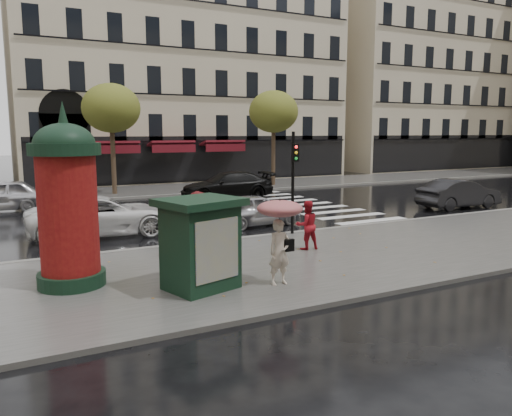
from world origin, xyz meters
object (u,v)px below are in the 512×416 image
car_silver (255,210)px  car_black (227,185)px  newsstand (200,243)px  woman_red (307,225)px  man_burgundy (198,225)px  morris_column (68,199)px  traffic_light (294,173)px  car_darkgrey (459,194)px  car_white (103,216)px  woman_umbrella (280,228)px

car_silver → car_black: car_black is taller
car_silver → newsstand: bearing=139.7°
woman_red → man_burgundy: man_burgundy is taller
car_silver → morris_column: bearing=120.4°
traffic_light → newsstand: bearing=-139.9°
car_darkgrey → car_white: car_white is taller
traffic_light → car_white: traffic_light is taller
car_black → car_white: bearing=-43.4°
woman_umbrella → car_silver: 8.38m
woman_red → car_white: (-5.21, 5.74, -0.15)m
car_silver → car_white: bearing=77.0°
man_burgundy → car_black: (6.56, 12.59, -0.34)m
car_silver → car_black: 8.54m
traffic_light → car_silver: size_ratio=0.94×
car_darkgrey → car_white: 17.25m
morris_column → car_black: bearing=53.1°
newsstand → car_darkgrey: 17.72m
woman_red → newsstand: size_ratio=0.72×
traffic_light → newsstand: traffic_light is taller
car_darkgrey → car_white: size_ratio=0.83×
car_silver → man_burgundy: bearing=132.4°
car_black → car_darkgrey: bearing=51.0°
newsstand → car_white: newsstand is taller
car_black → woman_red: bearing=-8.1°
traffic_light → car_darkgrey: traffic_light is taller
car_silver → car_darkgrey: bearing=-96.9°
car_black → car_silver: bearing=-11.4°
traffic_light → car_black: traffic_light is taller
woman_red → car_black: size_ratio=0.29×
woman_umbrella → traffic_light: traffic_light is taller
traffic_light → car_silver: traffic_light is taller
woman_umbrella → morris_column: morris_column is taller
woman_umbrella → car_silver: size_ratio=0.55×
woman_umbrella → man_burgundy: bearing=104.5°
woman_red → man_burgundy: size_ratio=0.78×
woman_umbrella → car_black: 16.86m
traffic_light → car_silver: 3.12m
woman_red → man_burgundy: (-3.46, 0.46, 0.22)m
woman_umbrella → car_silver: (3.28, 7.67, -0.86)m
car_silver → traffic_light: bearing=-179.5°
newsstand → car_white: (-0.77, 7.96, -0.49)m
woman_red → car_darkgrey: woman_red is taller
morris_column → car_white: bearing=73.1°
woman_red → morris_column: morris_column is taller
car_white → traffic_light: bearing=-116.5°
woman_red → car_black: woman_red is taller
woman_umbrella → newsstand: bearing=162.3°
morris_column → car_white: size_ratio=0.82×
woman_umbrella → car_black: woman_umbrella is taller
newsstand → car_darkgrey: bearing=21.9°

